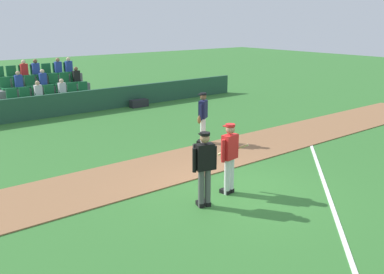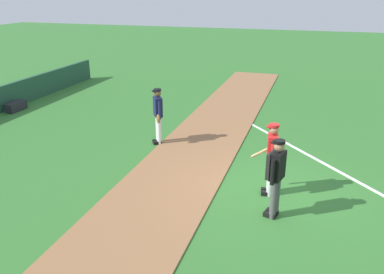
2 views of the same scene
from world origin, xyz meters
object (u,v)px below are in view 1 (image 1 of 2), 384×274
(umpire_home_plate, at_px, (204,165))
(runner_navy_jersey, at_px, (203,116))
(batter_red_jersey, at_px, (230,156))
(equipment_bag, at_px, (139,103))

(umpire_home_plate, height_order, runner_navy_jersey, same)
(batter_red_jersey, height_order, umpire_home_plate, same)
(umpire_home_plate, relative_size, equipment_bag, 1.96)
(batter_red_jersey, relative_size, umpire_home_plate, 1.00)
(batter_red_jersey, bearing_deg, runner_navy_jersey, 58.93)
(umpire_home_plate, bearing_deg, runner_navy_jersey, 50.77)
(batter_red_jersey, distance_m, runner_navy_jersey, 4.36)
(runner_navy_jersey, height_order, equipment_bag, runner_navy_jersey)
(runner_navy_jersey, bearing_deg, batter_red_jersey, -121.07)
(runner_navy_jersey, xyz_separation_m, equipment_bag, (1.57, 6.78, -0.78))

